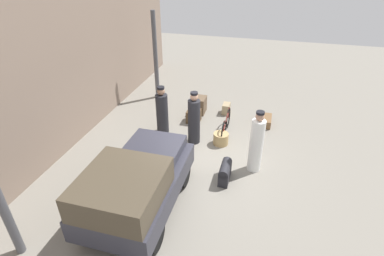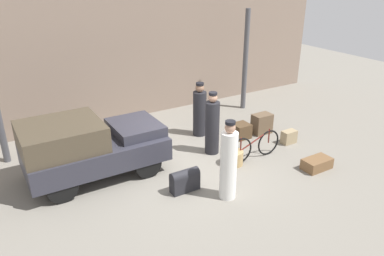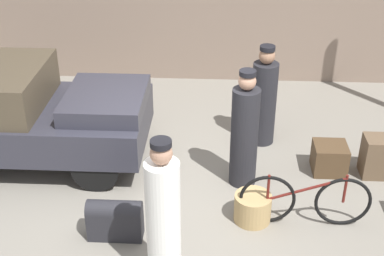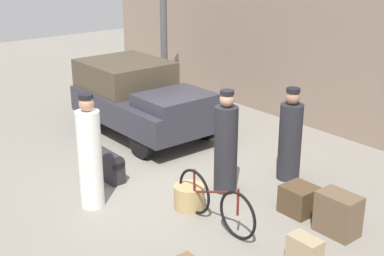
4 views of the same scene
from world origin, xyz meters
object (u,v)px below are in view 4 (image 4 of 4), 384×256
(porter_with_bicycle, at_px, (290,138))
(suitcase_small_leather, at_px, (338,214))
(truck, at_px, (140,96))
(bicycle, at_px, (215,202))
(trunk_large_brown, at_px, (299,200))
(conductor_in_dark_uniform, at_px, (90,156))
(suitcase_tan_flat, at_px, (305,251))
(wicker_basket, at_px, (189,197))
(trunk_wicker_pale, at_px, (109,164))
(porter_lifting_near_truck, at_px, (226,146))

(porter_with_bicycle, bearing_deg, suitcase_small_leather, -27.63)
(truck, xyz_separation_m, porter_with_bicycle, (3.62, 0.70, -0.08))
(bicycle, height_order, trunk_large_brown, bicycle)
(truck, distance_m, suitcase_small_leather, 5.36)
(truck, relative_size, conductor_in_dark_uniform, 1.79)
(bicycle, relative_size, suitcase_tan_flat, 3.83)
(truck, distance_m, trunk_large_brown, 4.62)
(wicker_basket, distance_m, trunk_wicker_pale, 1.79)
(truck, height_order, suitcase_tan_flat, truck)
(conductor_in_dark_uniform, bearing_deg, bicycle, 32.97)
(suitcase_tan_flat, distance_m, trunk_large_brown, 1.41)
(trunk_large_brown, bearing_deg, suitcase_tan_flat, -46.92)
(trunk_large_brown, bearing_deg, truck, 178.18)
(truck, bearing_deg, suitcase_tan_flat, -11.97)
(bicycle, distance_m, suitcase_tan_flat, 1.53)
(porter_lifting_near_truck, bearing_deg, conductor_in_dark_uniform, -114.86)
(conductor_in_dark_uniform, xyz_separation_m, trunk_large_brown, (2.24, 2.37, -0.63))
(wicker_basket, xyz_separation_m, porter_with_bicycle, (0.24, 2.07, 0.56))
(bicycle, xyz_separation_m, trunk_large_brown, (0.54, 1.27, -0.15))
(porter_lifting_near_truck, distance_m, porter_with_bicycle, 1.25)
(truck, bearing_deg, trunk_large_brown, -1.82)
(conductor_in_dark_uniform, height_order, trunk_large_brown, conductor_in_dark_uniform)
(conductor_in_dark_uniform, distance_m, suitcase_tan_flat, 3.53)
(truck, relative_size, suitcase_tan_flat, 7.53)
(conductor_in_dark_uniform, bearing_deg, trunk_wicker_pale, 134.19)
(porter_lifting_near_truck, height_order, suitcase_tan_flat, porter_lifting_near_truck)
(bicycle, xyz_separation_m, porter_lifting_near_truck, (-0.77, 0.91, 0.43))
(porter_with_bicycle, xyz_separation_m, trunk_large_brown, (0.96, -0.84, -0.53))
(wicker_basket, xyz_separation_m, porter_lifting_near_truck, (-0.11, 0.87, 0.61))
(porter_with_bicycle, height_order, trunk_wicker_pale, porter_with_bicycle)
(wicker_basket, relative_size, conductor_in_dark_uniform, 0.26)
(truck, bearing_deg, conductor_in_dark_uniform, -47.07)
(bicycle, relative_size, trunk_large_brown, 3.43)
(porter_lifting_near_truck, xyz_separation_m, trunk_large_brown, (1.31, 0.36, -0.58))
(porter_with_bicycle, distance_m, suitcase_tan_flat, 2.74)
(wicker_basket, distance_m, porter_lifting_near_truck, 1.07)
(wicker_basket, distance_m, trunk_large_brown, 1.71)
(porter_with_bicycle, height_order, suitcase_tan_flat, porter_with_bicycle)
(porter_with_bicycle, height_order, suitcase_small_leather, porter_with_bicycle)
(truck, height_order, trunk_wicker_pale, truck)
(wicker_basket, xyz_separation_m, suitcase_small_leather, (1.96, 1.17, 0.12))
(porter_lifting_near_truck, distance_m, suitcase_small_leather, 2.14)
(suitcase_tan_flat, bearing_deg, trunk_large_brown, 133.08)
(trunk_wicker_pale, bearing_deg, porter_with_bicycle, 51.68)
(truck, relative_size, trunk_large_brown, 6.75)
(bicycle, height_order, wicker_basket, bicycle)
(trunk_wicker_pale, height_order, suitcase_small_leather, suitcase_small_leather)
(suitcase_tan_flat, bearing_deg, porter_lifting_near_truck, 163.48)
(porter_lifting_near_truck, distance_m, trunk_large_brown, 1.48)
(porter_with_bicycle, xyz_separation_m, suitcase_tan_flat, (1.92, -1.87, -0.56))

